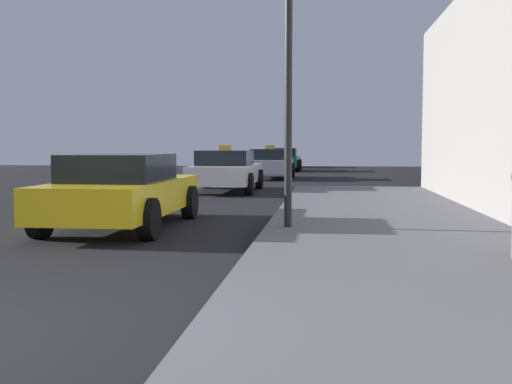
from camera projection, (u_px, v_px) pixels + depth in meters
name	position (u px, v px, depth m)	size (l,w,h in m)	color
sidewalk	(489.00, 356.00, 4.08)	(4.00, 32.00, 0.15)	#5B5B60
street_lamp	(289.00, 51.00, 9.81)	(0.36, 0.36, 3.92)	black
car_yellow	(123.00, 190.00, 10.99)	(1.92, 4.47, 1.27)	yellow
car_white	(226.00, 171.00, 19.68)	(1.96, 4.35, 1.43)	white
car_silver	(270.00, 164.00, 27.37)	(1.95, 4.13, 1.43)	#B7B7BF
car_green	(282.00, 159.00, 35.80)	(2.02, 4.17, 1.27)	#196638
car_blue	(279.00, 157.00, 41.99)	(2.05, 4.07, 1.27)	#233899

